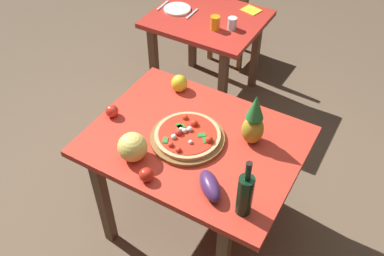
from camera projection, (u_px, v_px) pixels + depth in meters
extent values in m
plane|color=brown|center=(194.00, 218.00, 2.92)|extent=(10.00, 10.00, 0.00)
cube|color=brown|center=(104.00, 204.00, 2.56)|extent=(0.06, 0.06, 0.74)
cube|color=brown|center=(174.00, 125.00, 3.06)|extent=(0.06, 0.06, 0.74)
cube|color=brown|center=(278.00, 167.00, 2.77)|extent=(0.06, 0.06, 0.74)
cube|color=red|center=(195.00, 141.00, 2.39)|extent=(1.18, 0.90, 0.04)
cube|color=brown|center=(154.00, 68.00, 3.56)|extent=(0.06, 0.06, 0.74)
cube|color=brown|center=(222.00, 92.00, 3.33)|extent=(0.06, 0.06, 0.74)
cube|color=brown|center=(192.00, 33.00, 3.96)|extent=(0.06, 0.06, 0.74)
cube|color=brown|center=(256.00, 52.00, 3.73)|extent=(0.06, 0.06, 0.74)
cube|color=red|center=(207.00, 19.00, 3.38)|extent=(0.88, 0.74, 0.04)
cube|color=brown|center=(256.00, 35.00, 4.24)|extent=(0.04, 0.04, 0.41)
cube|color=brown|center=(227.00, 26.00, 4.36)|extent=(0.04, 0.04, 0.41)
cube|color=brown|center=(240.00, 51.00, 4.04)|extent=(0.04, 0.04, 0.41)
cube|color=brown|center=(210.00, 41.00, 4.16)|extent=(0.04, 0.04, 0.41)
cube|color=brown|center=(235.00, 18.00, 4.04)|extent=(0.41, 0.41, 0.04)
cube|color=brown|center=(227.00, 4.00, 3.78)|extent=(0.40, 0.05, 0.40)
cylinder|color=brown|center=(188.00, 138.00, 2.37)|extent=(0.42, 0.42, 0.02)
cylinder|color=tan|center=(188.00, 135.00, 2.35)|extent=(0.37, 0.37, 0.02)
cylinder|color=red|center=(187.00, 134.00, 2.34)|extent=(0.33, 0.33, 0.00)
sphere|color=red|center=(171.00, 145.00, 2.27)|extent=(0.03, 0.03, 0.03)
sphere|color=red|center=(185.00, 117.00, 2.42)|extent=(0.03, 0.03, 0.03)
sphere|color=red|center=(178.00, 150.00, 2.24)|extent=(0.03, 0.03, 0.03)
sphere|color=red|center=(209.00, 140.00, 2.29)|extent=(0.04, 0.04, 0.04)
sphere|color=red|center=(179.00, 132.00, 2.33)|extent=(0.04, 0.04, 0.04)
sphere|color=red|center=(194.00, 123.00, 2.38)|extent=(0.04, 0.04, 0.04)
cube|color=#2F7934|center=(165.00, 140.00, 2.30)|extent=(0.04, 0.05, 0.00)
cube|color=#267E21|center=(179.00, 126.00, 2.38)|extent=(0.05, 0.05, 0.00)
cube|color=#22832D|center=(202.00, 135.00, 2.33)|extent=(0.05, 0.05, 0.00)
cube|color=#288422|center=(180.00, 127.00, 2.37)|extent=(0.05, 0.05, 0.00)
cube|color=#31722B|center=(206.00, 140.00, 2.30)|extent=(0.05, 0.05, 0.00)
sphere|color=silver|center=(174.00, 137.00, 2.31)|extent=(0.03, 0.03, 0.03)
sphere|color=white|center=(190.00, 129.00, 2.35)|extent=(0.03, 0.03, 0.03)
sphere|color=white|center=(184.00, 131.00, 2.34)|extent=(0.03, 0.03, 0.03)
sphere|color=white|center=(181.00, 130.00, 2.35)|extent=(0.03, 0.03, 0.03)
sphere|color=white|center=(191.00, 142.00, 2.28)|extent=(0.02, 0.02, 0.02)
cylinder|color=black|center=(245.00, 195.00, 1.95)|extent=(0.08, 0.08, 0.24)
cylinder|color=black|center=(248.00, 172.00, 1.84)|extent=(0.03, 0.03, 0.09)
cylinder|color=black|center=(249.00, 164.00, 1.80)|extent=(0.03, 0.03, 0.02)
ellipsoid|color=#AC9227|center=(253.00, 129.00, 2.31)|extent=(0.12, 0.12, 0.18)
cone|color=#277332|center=(256.00, 107.00, 2.19)|extent=(0.10, 0.10, 0.15)
sphere|color=#EBD163|center=(133.00, 147.00, 2.23)|extent=(0.16, 0.16, 0.16)
ellipsoid|color=yellow|center=(179.00, 83.00, 2.66)|extent=(0.10, 0.10, 0.11)
ellipsoid|color=#432252|center=(210.00, 186.00, 2.08)|extent=(0.21, 0.20, 0.09)
sphere|color=red|center=(146.00, 175.00, 2.14)|extent=(0.08, 0.08, 0.08)
sphere|color=red|center=(112.00, 111.00, 2.49)|extent=(0.08, 0.08, 0.08)
cylinder|color=orange|center=(215.00, 23.00, 3.19)|extent=(0.07, 0.07, 0.11)
cylinder|color=silver|center=(232.00, 23.00, 3.20)|extent=(0.07, 0.07, 0.09)
cylinder|color=white|center=(177.00, 9.00, 3.44)|extent=(0.22, 0.22, 0.02)
cube|color=silver|center=(163.00, 5.00, 3.49)|extent=(0.02, 0.18, 0.01)
cube|color=silver|center=(192.00, 14.00, 3.39)|extent=(0.02, 0.18, 0.01)
cube|color=yellow|center=(251.00, 10.00, 3.44)|extent=(0.17, 0.15, 0.01)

